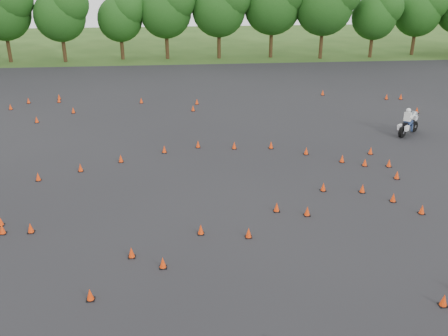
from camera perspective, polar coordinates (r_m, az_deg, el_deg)
ground at (r=23.15m, az=0.91°, el=-6.63°), size 140.00×140.00×0.00m
asphalt_pad at (r=28.48m, az=-0.37°, el=-0.63°), size 62.00×62.00×0.00m
treeline at (r=55.86m, az=0.50°, el=16.12°), size 87.10×32.16×10.47m
traffic_cones at (r=28.18m, az=-0.43°, el=-0.40°), size 36.38×32.83×0.45m
rider_white at (r=36.74m, az=20.46°, el=5.02°), size 2.40×2.17×1.92m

